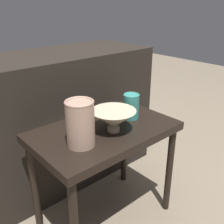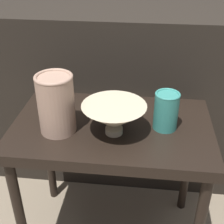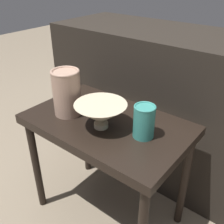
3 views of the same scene
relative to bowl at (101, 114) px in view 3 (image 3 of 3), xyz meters
name	(u,v)px [view 3 (image 3 of 3)]	position (x,y,z in m)	size (l,w,h in m)	color
ground_plane	(108,211)	(-0.01, 0.05, -0.62)	(8.00, 8.00, 0.00)	#7F705B
table	(107,135)	(-0.01, 0.05, -0.13)	(0.69, 0.43, 0.56)	black
couch_backdrop	(165,104)	(-0.01, 0.58, -0.20)	(1.31, 0.50, 0.84)	black
bowl	(101,114)	(0.00, 0.00, 0.00)	(0.21, 0.21, 0.11)	#C1B293
vase_textured_left	(67,92)	(-0.19, 0.00, 0.04)	(0.12, 0.12, 0.20)	tan
vase_colorful_right	(143,121)	(0.17, 0.05, 0.01)	(0.08, 0.08, 0.13)	teal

